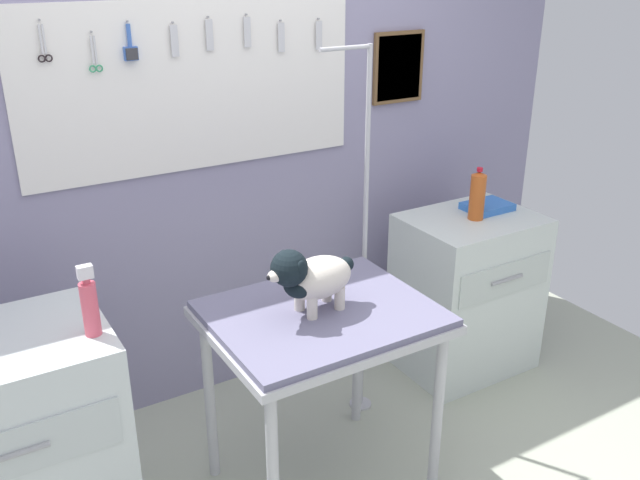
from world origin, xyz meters
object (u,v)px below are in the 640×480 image
Objects in this scene: grooming_arm at (363,255)px; soda_bottle at (477,195)px; dog at (310,277)px; grooming_table at (322,330)px; counter_left at (7,454)px; cabinet_right at (466,293)px.

grooming_arm is 6.58× the size of soda_bottle.
soda_bottle is at bearing 17.84° from dog.
grooming_table is 1.24m from soda_bottle.
dog is 1.26m from counter_left.
grooming_arm is (0.44, 0.37, 0.08)m from grooming_table.
counter_left is at bearing -177.06° from soda_bottle.
grooming_table is 0.25m from dog.
grooming_arm reaches higher than grooming_table.
grooming_arm is 2.05× the size of cabinet_right.
grooming_table is 1.23m from counter_left.
soda_bottle is at bearing -104.58° from cabinet_right.
dog is 1.45× the size of soda_bottle.
cabinet_right reaches higher than grooming_table.
counter_left is 1.05× the size of cabinet_right.
counter_left reaches higher than grooming_table.
counter_left is at bearing -176.57° from grooming_arm.
grooming_arm is 1.65m from counter_left.
cabinet_right is at bearing 19.61° from grooming_table.
counter_left is at bearing 166.55° from dog.
soda_bottle reaches higher than cabinet_right.
grooming_arm is 0.82m from cabinet_right.
grooming_arm is at bearing 3.43° from counter_left.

